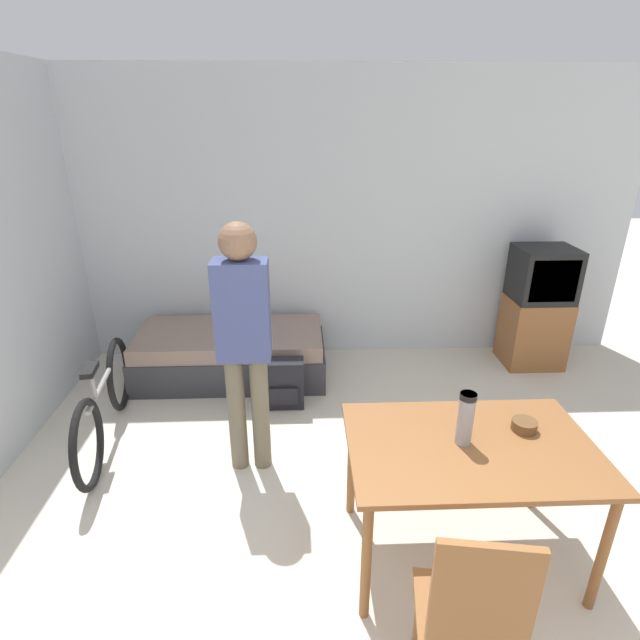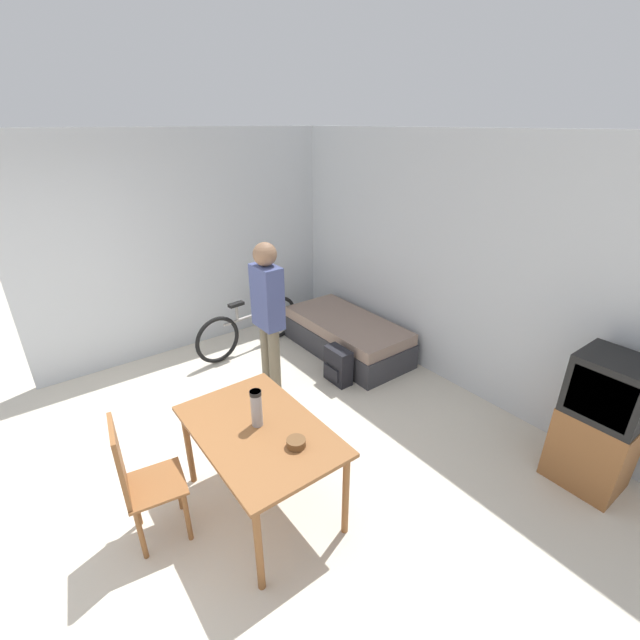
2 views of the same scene
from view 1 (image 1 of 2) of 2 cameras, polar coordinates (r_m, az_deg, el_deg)
wall_back at (r=4.82m, az=1.49°, el=11.26°), size 5.77×0.06×2.70m
daybed at (r=4.73m, az=-10.08°, el=-3.81°), size 1.72×0.83×0.45m
tv at (r=5.19m, az=23.58°, el=1.29°), size 0.54×0.46×1.17m
dining_table at (r=2.78m, az=16.75°, el=-14.85°), size 1.26×0.82×0.75m
wooden_chair at (r=2.24m, az=16.92°, el=-29.87°), size 0.44×0.44×1.02m
bicycle at (r=4.06m, az=-23.39°, el=-8.79°), size 0.23×1.56×0.71m
person_standing at (r=3.19m, az=-8.72°, el=-1.60°), size 0.34×0.23×1.72m
thermos_flask at (r=2.64m, az=16.33°, el=-10.52°), size 0.09×0.09×0.29m
mate_bowl at (r=2.91m, az=22.31°, el=-11.08°), size 0.13×0.13×0.06m
backpack at (r=4.21m, az=-4.16°, el=-7.28°), size 0.34×0.20×0.43m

